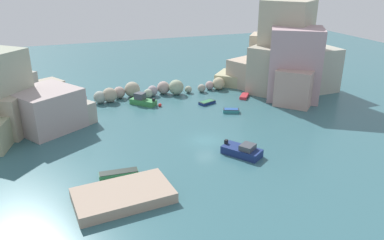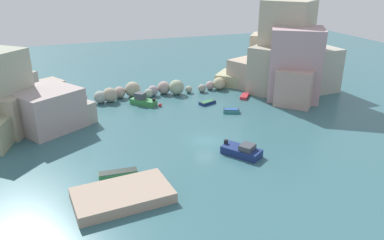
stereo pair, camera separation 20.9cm
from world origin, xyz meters
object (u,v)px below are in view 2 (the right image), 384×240
object	(u,v)px
moored_boat_2	(143,100)
moored_boat_3	(231,111)
channel_buoy	(160,105)
moored_boat_0	(207,102)
moored_boat_4	(245,96)
moored_boat_1	(118,173)
stone_dock	(122,195)
moored_boat_5	(242,151)

from	to	relation	value
moored_boat_2	moored_boat_3	bearing A→B (deg)	-168.72
channel_buoy	moored_boat_0	world-z (taller)	channel_buoy
channel_buoy	moored_boat_4	distance (m)	15.62
moored_boat_3	moored_boat_4	world-z (taller)	moored_boat_3
channel_buoy	moored_boat_4	size ratio (longest dim) A/B	0.19
moored_boat_3	channel_buoy	bearing A→B (deg)	169.67
moored_boat_1	moored_boat_2	xyz separation A→B (m)	(8.03, 22.60, 0.45)
moored_boat_1	stone_dock	bearing A→B (deg)	-91.04
moored_boat_1	moored_boat_2	bearing A→B (deg)	73.90
stone_dock	moored_boat_3	world-z (taller)	stone_dock
moored_boat_2	moored_boat_4	xyz separation A→B (m)	(18.09, -2.63, -0.46)
moored_boat_2	moored_boat_3	size ratio (longest dim) A/B	1.56
moored_boat_0	moored_boat_1	distance (m)	26.61
channel_buoy	moored_boat_2	bearing A→B (deg)	140.23
stone_dock	channel_buoy	bearing A→B (deg)	66.87
stone_dock	moored_boat_5	xyz separation A→B (m)	(15.74, 4.72, 0.07)
channel_buoy	moored_boat_4	bearing A→B (deg)	-2.05
channel_buoy	moored_boat_0	distance (m)	8.13
moored_boat_3	moored_boat_4	distance (m)	8.24
stone_dock	moored_boat_1	size ratio (longest dim) A/B	2.18
stone_dock	moored_boat_1	bearing A→B (deg)	85.51
stone_dock	moored_boat_0	size ratio (longest dim) A/B	3.03
moored_boat_4	moored_boat_2	bearing A→B (deg)	120.12
channel_buoy	moored_boat_2	world-z (taller)	moored_boat_2
channel_buoy	moored_boat_5	bearing A→B (deg)	-76.91
moored_boat_0	moored_boat_5	bearing A→B (deg)	-120.76
stone_dock	channel_buoy	distance (m)	27.76
moored_boat_1	moored_boat_2	size ratio (longest dim) A/B	0.99
stone_dock	moored_boat_4	bearing A→B (deg)	43.29
moored_boat_0	moored_boat_3	bearing A→B (deg)	-90.03
moored_boat_2	moored_boat_5	xyz separation A→B (m)	(7.32, -22.88, -0.10)
moored_boat_4	stone_dock	bearing A→B (deg)	171.67
stone_dock	moored_boat_3	xyz separation A→B (m)	(20.97, 18.87, -0.23)
moored_boat_5	moored_boat_4	bearing A→B (deg)	117.23
stone_dock	moored_boat_0	xyz separation A→B (m)	(18.91, 24.11, -0.28)
moored_boat_3	stone_dock	bearing A→B (deg)	-114.85
stone_dock	channel_buoy	world-z (taller)	stone_dock
moored_boat_0	moored_boat_2	bearing A→B (deg)	140.12
moored_boat_1	moored_boat_3	xyz separation A→B (m)	(20.58, 13.87, 0.05)
moored_boat_4	moored_boat_5	size ratio (longest dim) A/B	0.57
moored_boat_4	channel_buoy	bearing A→B (deg)	126.33
moored_boat_4	moored_boat_0	bearing A→B (deg)	134.87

